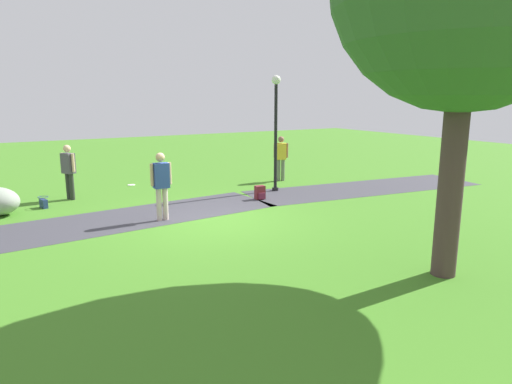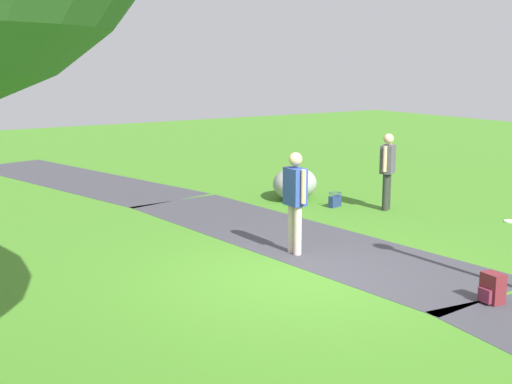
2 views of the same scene
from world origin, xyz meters
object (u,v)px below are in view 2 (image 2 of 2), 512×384
frisbee_on_grass (510,221)px  handbag_on_grass (335,200)px  man_near_boulder (295,196)px  lawn_boulder (295,183)px  spare_backpack_on_lawn (492,289)px  backpack_by_boulder (290,182)px  woman_with_handbag (388,166)px

frisbee_on_grass → handbag_on_grass: bearing=34.3°
man_near_boulder → lawn_boulder: bearing=-36.5°
man_near_boulder → frisbee_on_grass: bearing=-96.4°
handbag_on_grass → spare_backpack_on_lawn: spare_backpack_on_lawn is taller
backpack_by_boulder → woman_with_handbag: bearing=-172.2°
lawn_boulder → man_near_boulder: man_near_boulder is taller
handbag_on_grass → man_near_boulder: bearing=130.0°
lawn_boulder → handbag_on_grass: lawn_boulder is taller
lawn_boulder → frisbee_on_grass: lawn_boulder is taller
man_near_boulder → backpack_by_boulder: size_ratio=4.15×
lawn_boulder → spare_backpack_on_lawn: lawn_boulder is taller
backpack_by_boulder → frisbee_on_grass: backpack_by_boulder is taller
woman_with_handbag → man_near_boulder: size_ratio=0.97×
lawn_boulder → woman_with_handbag: 2.23m
frisbee_on_grass → backpack_by_boulder: bearing=18.4°
man_near_boulder → backpack_by_boulder: 5.52m
woman_with_handbag → man_near_boulder: 3.89m
spare_backpack_on_lawn → frisbee_on_grass: 4.86m
lawn_boulder → backpack_by_boulder: lawn_boulder is taller
backpack_by_boulder → frisbee_on_grass: (-4.99, -1.66, -0.18)m
man_near_boulder → spare_backpack_on_lawn: man_near_boulder is taller
woman_with_handbag → handbag_on_grass: woman_with_handbag is taller
lawn_boulder → woman_with_handbag: size_ratio=1.02×
handbag_on_grass → spare_backpack_on_lawn: size_ratio=0.85×
man_near_boulder → spare_backpack_on_lawn: 3.41m
handbag_on_grass → frisbee_on_grass: handbag_on_grass is taller
spare_backpack_on_lawn → handbag_on_grass: bearing=-20.1°
man_near_boulder → frisbee_on_grass: (-0.54, -4.82, -0.95)m
handbag_on_grass → frisbee_on_grass: size_ratio=1.38×
woman_with_handbag → spare_backpack_on_lawn: woman_with_handbag is taller
handbag_on_grass → backpack_by_boulder: size_ratio=0.85×
spare_backpack_on_lawn → woman_with_handbag: bearing=-30.0°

